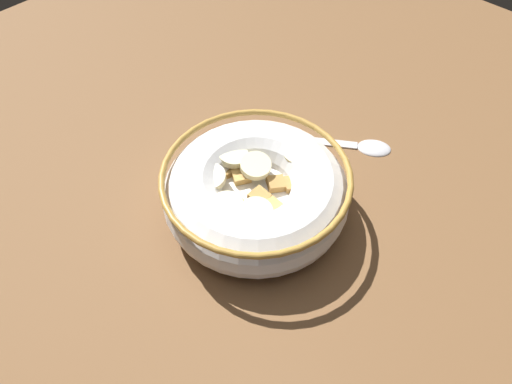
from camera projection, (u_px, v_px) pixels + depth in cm
name	position (u px, v px, depth cm)	size (l,w,h in cm)	color
ground_plane	(256.00, 217.00, 47.95)	(106.74, 106.74, 2.00)	brown
cereal_bowl	(256.00, 191.00, 44.77)	(17.72, 17.72, 5.75)	white
spoon	(350.00, 144.00, 52.68)	(13.75, 10.19, 0.80)	silver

